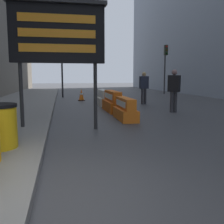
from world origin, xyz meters
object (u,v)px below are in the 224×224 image
Objects in this scene: traffic_cone_near at (121,98)px; pedestrian_passerby at (174,87)px; jersey_barrier_white at (103,98)px; jersey_barrier_orange_near at (125,110)px; pedestrian_worker at (144,85)px; message_board at (58,34)px; jersey_barrier_orange_far at (113,102)px; traffic_cone_mid at (81,95)px; traffic_light_far_side at (165,59)px; traffic_light_near_curb at (62,52)px.

pedestrian_passerby reaches higher than traffic_cone_near.
traffic_cone_near is at bearing 0.81° from jersey_barrier_white.
jersey_barrier_orange_near is 5.43m from pedestrian_worker.
message_board reaches higher than jersey_barrier_orange_far.
pedestrian_worker is 3.44m from pedestrian_passerby.
jersey_barrier_orange_near reaches higher than traffic_cone_mid.
traffic_cone_near is 1.40m from pedestrian_worker.
pedestrian_passerby is (2.44, -0.85, 0.67)m from jersey_barrier_orange_far.
traffic_light_far_side is at bearing 57.39° from jersey_barrier_orange_far.
message_board is 1.99× the size of pedestrian_worker.
jersey_barrier_orange_far reaches higher than traffic_cone_mid.
traffic_cone_near is at bearing -60.68° from traffic_light_near_curb.
pedestrian_worker reaches higher than traffic_cone_near.
jersey_barrier_orange_near is at bearing -101.50° from traffic_cone_near.
traffic_cone_mid is 0.17× the size of traffic_light_near_curb.
pedestrian_worker is (2.24, 2.58, 0.64)m from jersey_barrier_orange_far.
jersey_barrier_orange_far is at bearing -110.80° from traffic_cone_near.
jersey_barrier_orange_far is 2.67m from pedestrian_passerby.
jersey_barrier_orange_near is 0.94× the size of pedestrian_passerby.
message_board is 1.94× the size of pedestrian_passerby.
pedestrian_passerby is at bearing -55.26° from jersey_barrier_white.
traffic_light_far_side is 9.14m from pedestrian_worker.
pedestrian_worker is (4.31, -5.59, -2.20)m from traffic_light_near_curb.
jersey_barrier_white is 2.87m from traffic_cone_mid.
pedestrian_passerby is (4.51, -9.03, -2.18)m from traffic_light_near_curb.
traffic_light_near_curb is 10.33m from pedestrian_passerby.
traffic_cone_near is 9.87m from traffic_light_far_side.
traffic_light_near_curb is (-2.07, 10.50, 2.89)m from jersey_barrier_orange_near.
traffic_light_far_side is 2.33× the size of pedestrian_passerby.
traffic_light_far_side is 12.12m from pedestrian_passerby.
pedestrian_passerby is (2.44, 1.46, 0.72)m from jersey_barrier_orange_near.
jersey_barrier_orange_near is 4.98m from jersey_barrier_white.
pedestrian_worker is (2.24, -0.07, 0.68)m from jersey_barrier_white.
jersey_barrier_orange_far is 0.99× the size of jersey_barrier_white.
traffic_light_far_side is at bearing 57.97° from message_board.
message_board reaches higher than pedestrian_passerby.
pedestrian_worker is 0.98× the size of pedestrian_passerby.
jersey_barrier_orange_far is 8.90m from traffic_light_near_curb.
jersey_barrier_white is 10.49m from traffic_light_far_side.
jersey_barrier_white is 0.49× the size of traffic_light_near_curb.
pedestrian_passerby reaches higher than traffic_cone_mid.
traffic_cone_near is at bearing 69.20° from jersey_barrier_orange_far.
traffic_light_far_side is at bearing 110.12° from pedestrian_passerby.
jersey_barrier_orange_far is at bearing -122.61° from traffic_light_far_side.
traffic_cone_mid is at bearing 96.90° from jersey_barrier_orange_near.
message_board reaches higher than jersey_barrier_white.
traffic_cone_mid is 4.28m from pedestrian_worker.
pedestrian_worker reaches higher than jersey_barrier_orange_near.
pedestrian_worker is at bearing -41.34° from traffic_cone_mid.
jersey_barrier_white is (2.22, 6.44, -2.26)m from message_board.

